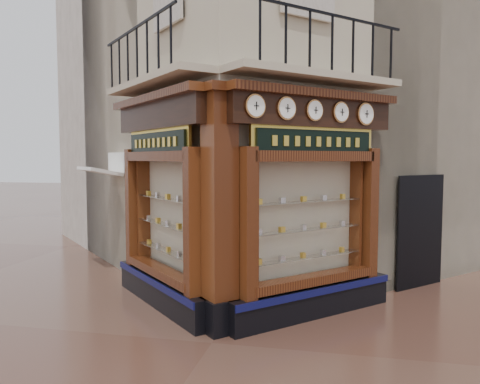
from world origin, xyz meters
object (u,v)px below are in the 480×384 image
(corner_pilaster, at_px, (220,213))
(clock_d, at_px, (341,112))
(clock_a, at_px, (255,106))
(awning, at_px, (102,274))
(clock_c, at_px, (314,110))
(clock_e, at_px, (365,114))
(clock_b, at_px, (286,108))
(signboard_right, at_px, (316,142))
(signboard_left, at_px, (157,143))

(corner_pilaster, relative_size, clock_d, 10.81)
(clock_a, relative_size, awning, 0.29)
(clock_c, relative_size, clock_e, 0.87)
(awning, bearing_deg, clock_b, -164.04)
(clock_a, height_order, signboard_right, clock_a)
(corner_pilaster, distance_m, clock_e, 3.33)
(corner_pilaster, distance_m, clock_c, 2.36)
(clock_a, xyz_separation_m, clock_b, (0.43, 0.43, 0.00))
(clock_a, xyz_separation_m, clock_c, (0.86, 0.86, 0.00))
(clock_b, xyz_separation_m, clock_d, (0.86, 0.86, -0.00))
(clock_d, height_order, signboard_left, clock_d)
(corner_pilaster, bearing_deg, clock_a, -47.45)
(corner_pilaster, xyz_separation_m, awning, (-3.77, 3.07, -1.95))
(clock_e, height_order, awning, clock_e)
(clock_e, bearing_deg, clock_c, -180.00)
(awning, height_order, signboard_right, signboard_right)
(clock_a, height_order, clock_d, clock_a)
(corner_pilaster, bearing_deg, clock_b, -23.00)
(clock_d, bearing_deg, signboard_right, 166.82)
(corner_pilaster, xyz_separation_m, clock_a, (0.58, -0.02, 1.67))
(clock_d, xyz_separation_m, signboard_left, (-3.33, -0.26, -0.52))
(clock_d, bearing_deg, clock_e, 0.00)
(corner_pilaster, distance_m, clock_d, 2.81)
(clock_b, distance_m, awning, 6.56)
(awning, xyz_separation_m, signboard_left, (2.31, -2.05, 3.10))
(clock_d, bearing_deg, awning, 117.34)
(clock_e, xyz_separation_m, signboard_right, (-0.85, -0.70, -0.52))
(clock_c, height_order, clock_d, clock_d)
(clock_a, relative_size, clock_c, 1.04)
(clock_b, xyz_separation_m, clock_c, (0.43, 0.43, 0.00))
(clock_c, bearing_deg, corner_pilaster, 165.13)
(clock_a, relative_size, signboard_left, 0.19)
(clock_a, bearing_deg, signboard_left, 108.03)
(clock_c, bearing_deg, awning, 111.82)
(corner_pilaster, distance_m, clock_b, 2.00)
(corner_pilaster, height_order, clock_e, corner_pilaster)
(clock_c, height_order, signboard_left, clock_c)
(clock_b, distance_m, clock_d, 1.22)
(corner_pilaster, relative_size, clock_b, 10.56)
(clock_d, height_order, clock_e, clock_e)
(clock_a, distance_m, signboard_left, 2.35)
(clock_b, bearing_deg, awning, 105.96)
(clock_b, bearing_deg, clock_a, -180.00)
(clock_e, bearing_deg, corner_pilaster, 171.47)
(corner_pilaster, relative_size, clock_c, 11.06)
(clock_a, distance_m, signboard_right, 1.46)
(corner_pilaster, height_order, clock_b, corner_pilaster)
(corner_pilaster, xyz_separation_m, clock_e, (2.31, 1.71, 1.67))
(awning, relative_size, signboard_right, 0.65)
(signboard_left, height_order, signboard_right, signboard_right)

